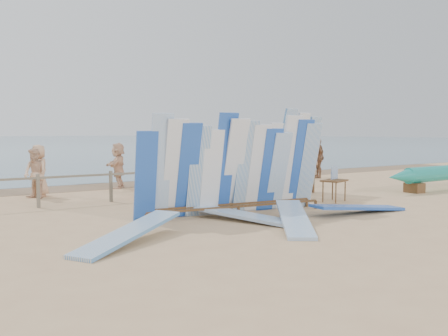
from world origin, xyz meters
TOP-DOWN VIEW (x-y plane):
  - ground at (0.00, 0.00)m, footprint 160.00×160.00m
  - wet_sand_strip at (0.00, 7.20)m, footprint 40.00×2.60m
  - fence at (0.00, 3.00)m, footprint 12.08×0.08m
  - main_surfboard_rack at (-0.19, -0.68)m, footprint 4.93×1.18m
  - side_surfboard_rack at (3.36, 1.35)m, footprint 2.51×1.11m
  - outrigger_canoe at (8.82, -0.52)m, footprint 5.96×0.56m
  - vendor_table at (3.41, -0.53)m, footprint 0.90×0.76m
  - flat_board_d at (2.46, -2.25)m, footprint 2.74×0.80m
  - flat_board_e at (-3.53, -2.14)m, footprint 2.58×1.89m
  - flat_board_b at (-0.01, -2.64)m, footprint 2.00×2.53m
  - flat_board_a at (-0.47, -1.63)m, footprint 1.56×2.70m
  - beach_chair_left at (-0.70, 3.46)m, footprint 0.75×0.76m
  - beach_chair_right at (1.32, 3.68)m, footprint 0.81×0.81m
  - stroller at (1.48, 3.90)m, footprint 0.57×0.77m
  - beachgoer_3 at (0.39, 4.93)m, footprint 0.76×1.23m
  - beachgoer_5 at (-0.61, 6.07)m, footprint 1.29×1.52m
  - beachgoer_7 at (3.52, 6.41)m, footprint 0.68×0.70m
  - beachgoer_0 at (-3.47, 5.36)m, footprint 0.60×0.87m
  - beachgoer_8 at (3.73, 4.81)m, footprint 0.50×0.81m
  - beachgoer_9 at (4.99, 6.20)m, footprint 1.10×1.17m
  - beachgoer_extra_0 at (7.46, 4.70)m, footprint 1.26×0.83m
  - beachgoer_6 at (3.59, 5.23)m, footprint 0.94×0.87m
  - beachgoer_2 at (-3.69, 4.84)m, footprint 0.66×0.83m
  - beachgoer_10 at (8.12, 4.94)m, footprint 0.79×1.14m

SIDE VIEW (x-z plane):
  - ground at x=0.00m, z-range 0.00..0.00m
  - wet_sand_strip at x=0.00m, z-range -0.01..0.01m
  - flat_board_d at x=2.46m, z-range -0.15..0.15m
  - flat_board_e at x=-3.53m, z-range -0.20..0.20m
  - flat_board_b at x=-0.01m, z-range -0.19..0.19m
  - flat_board_a at x=-0.47m, z-range -0.12..0.12m
  - beach_chair_left at x=-0.70m, z-range -0.18..0.69m
  - beach_chair_right at x=1.32m, z-range -0.19..0.73m
  - vendor_table at x=3.41m, z-range -0.17..0.85m
  - stroller at x=1.48m, z-range -0.10..0.89m
  - outrigger_canoe at x=8.82m, z-range 0.12..0.97m
  - fence at x=0.00m, z-range 0.18..1.08m
  - beachgoer_2 at x=-3.69m, z-range 0.00..1.54m
  - beachgoer_8 at x=3.73m, z-range 0.00..1.55m
  - beachgoer_0 at x=-3.47m, z-range 0.00..1.63m
  - beachgoer_5 at x=-0.61m, z-range 0.00..1.63m
  - beachgoer_7 at x=3.52m, z-range 0.00..1.72m
  - beachgoer_9 at x=4.99m, z-range 0.00..1.76m
  - beachgoer_3 at x=0.39m, z-range 0.00..1.78m
  - beachgoer_6 at x=3.59m, z-range 0.00..1.78m
  - beachgoer_10 at x=8.12m, z-range 0.00..1.79m
  - beachgoer_extra_0 at x=7.46m, z-range 0.00..1.81m
  - main_surfboard_rack at x=-0.19m, z-range -0.13..2.34m
  - side_surfboard_rack at x=3.36m, z-range -0.13..2.62m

